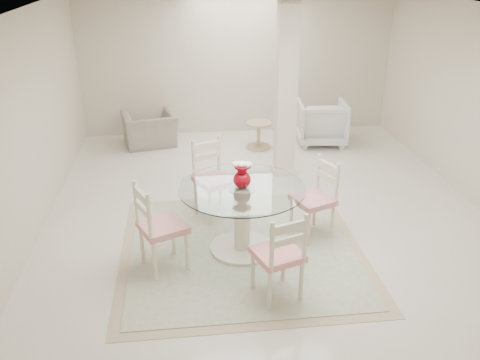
{
  "coord_description": "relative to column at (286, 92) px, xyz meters",
  "views": [
    {
      "loc": [
        -1.11,
        -6.25,
        3.31
      ],
      "look_at": [
        -0.47,
        -0.82,
        0.85
      ],
      "focal_mm": 38.0,
      "sensor_mm": 36.0,
      "label": 1
    }
  ],
  "objects": [
    {
      "name": "area_rug",
      "position": [
        -0.97,
        -2.32,
        -1.34
      ],
      "size": [
        2.91,
        2.91,
        0.02
      ],
      "color": "tan",
      "rests_on": "ground"
    },
    {
      "name": "red_vase",
      "position": [
        -0.97,
        -2.31,
        -0.36
      ],
      "size": [
        0.24,
        0.21,
        0.31
      ],
      "color": "#9E0413",
      "rests_on": "dining_table"
    },
    {
      "name": "recliner_taupe",
      "position": [
        -2.22,
        1.57,
        -1.04
      ],
      "size": [
        1.1,
        1.01,
        0.62
      ],
      "primitive_type": "imported",
      "rotation": [
        0.0,
        0.0,
        3.35
      ],
      "color": "gray",
      "rests_on": "ground"
    },
    {
      "name": "side_table",
      "position": [
        -0.23,
        1.18,
        -1.12
      ],
      "size": [
        0.47,
        0.47,
        0.49
      ],
      "color": "tan",
      "rests_on": "ground"
    },
    {
      "name": "dining_chair_east",
      "position": [
        0.02,
        -2.04,
        -0.76
      ],
      "size": [
        0.59,
        0.59,
        1.12
      ],
      "rotation": [
        0.0,
        0.0,
        -1.17
      ],
      "color": "#EEE0C4",
      "rests_on": "ground"
    },
    {
      "name": "room_shell",
      "position": [
        -0.5,
        -1.3,
        0.51
      ],
      "size": [
        6.02,
        7.02,
        2.71
      ],
      "color": "beige",
      "rests_on": "ground"
    },
    {
      "name": "ground",
      "position": [
        -0.5,
        -1.3,
        -1.35
      ],
      "size": [
        7.0,
        7.0,
        0.0
      ],
      "primitive_type": "plane",
      "color": "white",
      "rests_on": "ground"
    },
    {
      "name": "dining_chair_west",
      "position": [
        -1.95,
        -2.6,
        -0.73
      ],
      "size": [
        0.62,
        0.62,
        1.18
      ],
      "rotation": [
        0.0,
        0.0,
        1.99
      ],
      "color": "#ECE5C2",
      "rests_on": "ground"
    },
    {
      "name": "dining_table",
      "position": [
        -0.97,
        -2.32,
        -0.92
      ],
      "size": [
        1.47,
        1.47,
        0.85
      ],
      "rotation": [
        0.0,
        0.0,
        0.27
      ],
      "color": "beige",
      "rests_on": "ground"
    },
    {
      "name": "armchair_white",
      "position": [
        0.97,
        1.3,
        -0.94
      ],
      "size": [
        0.96,
        0.98,
        0.82
      ],
      "primitive_type": "imported",
      "rotation": [
        0.0,
        0.0,
        3.04
      ],
      "color": "silver",
      "rests_on": "ground"
    },
    {
      "name": "dining_chair_south",
      "position": [
        -0.69,
        -3.3,
        -0.76
      ],
      "size": [
        0.57,
        0.57,
        1.13
      ],
      "rotation": [
        0.0,
        0.0,
        3.47
      ],
      "color": "beige",
      "rests_on": "ground"
    },
    {
      "name": "dining_chair_north",
      "position": [
        -1.25,
        -1.33,
        -0.73
      ],
      "size": [
        0.63,
        0.63,
        1.18
      ],
      "rotation": [
        0.0,
        0.0,
        0.45
      ],
      "color": "beige",
      "rests_on": "ground"
    },
    {
      "name": "column",
      "position": [
        0.0,
        0.0,
        0.0
      ],
      "size": [
        0.3,
        0.3,
        2.7
      ],
      "primitive_type": "cube",
      "color": "beige",
      "rests_on": "ground"
    }
  ]
}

